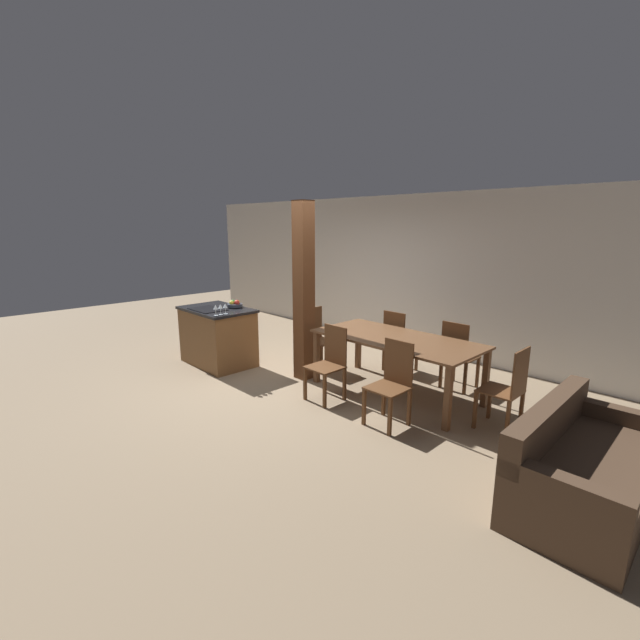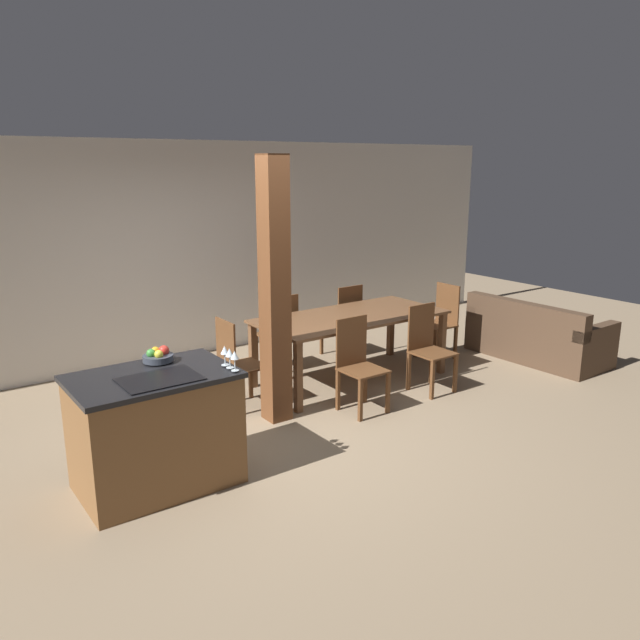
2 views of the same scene
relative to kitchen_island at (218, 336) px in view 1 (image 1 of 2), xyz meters
The scene contains 16 objects.
ground_plane 1.38m from the kitchen_island, 11.07° to the left, with size 16.00×16.00×0.00m, color #847056.
wall_back 3.40m from the kitchen_island, 67.12° to the left, with size 11.20×0.08×2.70m.
kitchen_island is the anchor object (origin of this frame).
fruit_bowl 0.58m from the kitchen_island, 58.44° to the left, with size 0.24×0.24×0.12m.
wine_glass_near 0.84m from the kitchen_island, 31.24° to the right, with size 0.06×0.06×0.15m.
wine_glass_middle 0.82m from the kitchen_island, 24.49° to the right, with size 0.06×0.06×0.15m.
wine_glass_far 0.80m from the kitchen_island, 16.93° to the right, with size 0.06×0.06×0.15m.
dining_table 2.90m from the kitchen_island, 20.43° to the left, with size 2.17×1.02×0.77m.
dining_chair_near_left 2.24m from the kitchen_island, ahead, with size 0.40×0.40×0.94m.
dining_chair_near_right 3.21m from the kitchen_island, ahead, with size 0.40×0.40×0.94m.
dining_chair_far_left 2.82m from the kitchen_island, 38.11° to the left, with size 0.40×0.40×0.94m.
dining_chair_far_right 3.64m from the kitchen_island, 28.58° to the left, with size 0.40×0.40×0.94m.
dining_chair_head_end 1.60m from the kitchen_island, 39.01° to the left, with size 0.40×0.40×0.94m.
dining_chair_foot_end 4.29m from the kitchen_island, 13.59° to the left, with size 0.40×0.40×0.94m.
couch 5.13m from the kitchen_island, ahead, with size 0.84×1.69×0.77m.
timber_post 1.73m from the kitchen_island, 21.36° to the left, with size 0.23×0.23×2.51m.
Camera 1 is at (4.58, -3.65, 2.20)m, focal length 24.00 mm.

